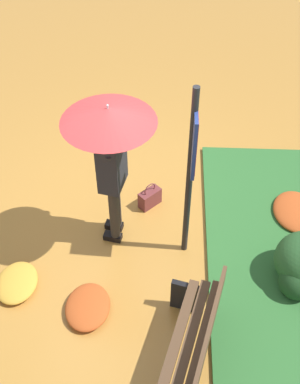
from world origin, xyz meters
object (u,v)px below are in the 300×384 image
at_px(info_sign_post, 192,159).
at_px(handbag, 150,198).
at_px(park_bench, 193,344).
at_px(person_with_umbrella, 110,141).

height_order(info_sign_post, handbag, info_sign_post).
distance_m(info_sign_post, park_bench, 1.81).
bearing_deg(person_with_umbrella, handbag, 147.47).
distance_m(handbag, park_bench, 2.27).
bearing_deg(handbag, park_bench, 13.17).
relative_size(person_with_umbrella, handbag, 5.53).
distance_m(person_with_umbrella, info_sign_post, 0.85).
bearing_deg(handbag, person_with_umbrella, -32.53).
bearing_deg(info_sign_post, person_with_umbrella, -98.09).
xyz_separation_m(info_sign_post, handbag, (-0.71, -0.46, -1.32)).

